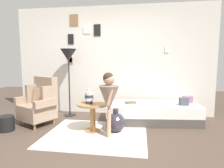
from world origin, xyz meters
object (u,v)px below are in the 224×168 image
at_px(armchair, 40,103).
at_px(person_child, 109,96).
at_px(daybed, 152,113).
at_px(floor_lamp, 69,58).
at_px(book_on_daybed, 131,103).
at_px(magazine_basket, 6,123).
at_px(vase_striped, 89,97).
at_px(demijohn_near, 116,122).
at_px(side_table, 93,111).

relative_size(armchair, person_child, 0.87).
distance_m(daybed, person_child, 1.32).
bearing_deg(floor_lamp, daybed, -6.22).
bearing_deg(book_on_daybed, magazine_basket, -158.22).
bearing_deg(person_child, daybed, 50.64).
xyz_separation_m(vase_striped, book_on_daybed, (0.71, 0.71, -0.23)).
height_order(floor_lamp, demijohn_near, floor_lamp).
bearing_deg(daybed, floor_lamp, 173.78).
bearing_deg(floor_lamp, magazine_basket, -124.83).
relative_size(book_on_daybed, demijohn_near, 0.51).
bearing_deg(floor_lamp, side_table, -49.27).
xyz_separation_m(side_table, floor_lamp, (-0.80, 0.93, 0.97)).
bearing_deg(armchair, book_on_daybed, 12.87).
relative_size(armchair, side_table, 1.70).
relative_size(floor_lamp, demijohn_near, 3.62).
xyz_separation_m(daybed, vase_striped, (-1.17, -0.75, 0.44)).
bearing_deg(person_child, demijohn_near, 72.37).
distance_m(floor_lamp, demijohn_near, 1.92).
bearing_deg(side_table, demijohn_near, 5.72).
height_order(person_child, book_on_daybed, person_child).
bearing_deg(floor_lamp, armchair, -120.27).
distance_m(side_table, vase_striped, 0.27).
xyz_separation_m(armchair, person_child, (1.53, -0.48, 0.27)).
bearing_deg(daybed, side_table, -146.89).
bearing_deg(book_on_daybed, person_child, -109.34).
bearing_deg(demijohn_near, floor_lamp, 143.96).
bearing_deg(magazine_basket, book_on_daybed, 21.78).
bearing_deg(person_child, book_on_daybed, 70.66).
xyz_separation_m(daybed, side_table, (-1.11, -0.72, 0.18)).
distance_m(book_on_daybed, demijohn_near, 0.73).
height_order(demijohn_near, magazine_basket, demijohn_near).
distance_m(armchair, magazine_basket, 0.70).
bearing_deg(daybed, demijohn_near, -135.31).
xyz_separation_m(book_on_daybed, demijohn_near, (-0.23, -0.64, -0.24)).
xyz_separation_m(daybed, demijohn_near, (-0.69, -0.68, -0.02)).
xyz_separation_m(floor_lamp, person_child, (1.14, -1.15, -0.65)).
xyz_separation_m(demijohn_near, magazine_basket, (-2.02, -0.26, -0.04)).
distance_m(book_on_daybed, magazine_basket, 2.45).
xyz_separation_m(vase_striped, floor_lamp, (-0.74, 0.95, 0.71)).
relative_size(floor_lamp, book_on_daybed, 7.15).
xyz_separation_m(person_child, magazine_basket, (-1.94, 0.00, -0.57)).
xyz_separation_m(floor_lamp, demijohn_near, (1.22, -0.89, -1.18)).
height_order(vase_striped, book_on_daybed, vase_striped).
bearing_deg(person_child, magazine_basket, 179.97).
relative_size(side_table, vase_striped, 2.10).
bearing_deg(magazine_basket, demijohn_near, 7.25).
bearing_deg(armchair, daybed, 11.28).
xyz_separation_m(daybed, person_child, (-0.77, -0.94, 0.51)).
height_order(side_table, book_on_daybed, side_table).
bearing_deg(magazine_basket, armchair, 49.56).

